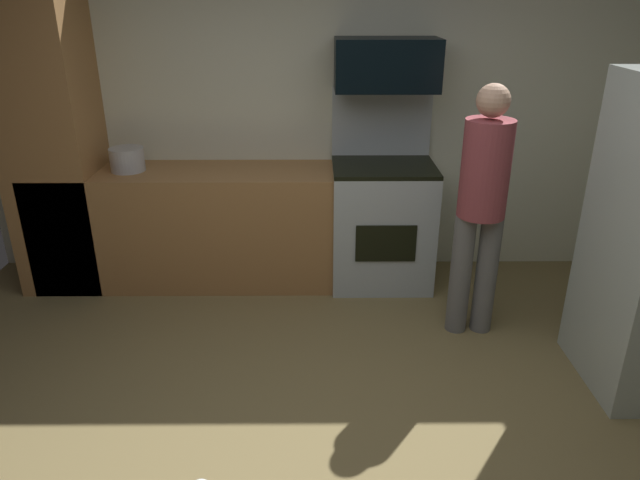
# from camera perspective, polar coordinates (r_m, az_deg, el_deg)

# --- Properties ---
(ground_plane) EXTENTS (5.20, 4.80, 0.02)m
(ground_plane) POSITION_cam_1_polar(r_m,az_deg,el_deg) (3.11, -0.85, -20.56)
(ground_plane) COLOR olive
(wall_back) EXTENTS (5.20, 0.12, 2.60)m
(wall_back) POSITION_cam_1_polar(r_m,az_deg,el_deg) (4.67, -0.76, 12.77)
(wall_back) COLOR silver
(wall_back) RESTS_ON ground
(lower_cabinet_run) EXTENTS (2.40, 0.60, 0.90)m
(lower_cabinet_run) POSITION_cam_1_polar(r_m,az_deg,el_deg) (4.65, -11.89, 1.30)
(lower_cabinet_run) COLOR #A77644
(lower_cabinet_run) RESTS_ON ground
(cabinet_column) EXTENTS (0.60, 0.60, 2.10)m
(cabinet_column) POSITION_cam_1_polar(r_m,az_deg,el_deg) (4.77, -24.45, 7.88)
(cabinet_column) COLOR #A77644
(cabinet_column) RESTS_ON ground
(oven_range) EXTENTS (0.76, 0.65, 1.47)m
(oven_range) POSITION_cam_1_polar(r_m,az_deg,el_deg) (4.55, 6.00, 2.05)
(oven_range) COLOR #B4C0C5
(oven_range) RESTS_ON ground
(microwave) EXTENTS (0.74, 0.38, 0.36)m
(microwave) POSITION_cam_1_polar(r_m,az_deg,el_deg) (4.37, 6.52, 16.61)
(microwave) COLOR black
(microwave) RESTS_ON oven_range
(person_cook) EXTENTS (0.31, 0.30, 1.65)m
(person_cook) POSITION_cam_1_polar(r_m,az_deg,el_deg) (3.81, 15.48, 3.63)
(person_cook) COLOR slate
(person_cook) RESTS_ON ground
(stock_pot) EXTENTS (0.25, 0.25, 0.17)m
(stock_pot) POSITION_cam_1_polar(r_m,az_deg,el_deg) (4.60, -18.26, 7.46)
(stock_pot) COLOR #BABDC3
(stock_pot) RESTS_ON lower_cabinet_run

